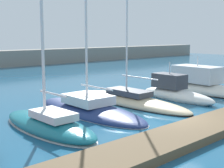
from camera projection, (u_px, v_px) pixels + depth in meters
name	position (u px, v px, depth m)	size (l,w,h in m)	color
ground_plane	(175.00, 124.00, 17.23)	(120.00, 120.00, 0.00)	#1E567A
dock_pier	(205.00, 127.00, 15.84)	(24.88, 2.39, 0.40)	brown
sailboat_teal_second	(48.00, 123.00, 16.10)	(2.55, 7.40, 14.08)	#19707F
sailboat_navy_third	(89.00, 109.00, 19.75)	(3.19, 9.63, 15.48)	navy
sailboat_sand_fourth	(130.00, 100.00, 22.41)	(2.58, 10.41, 18.62)	beige
motorboat_white_fifth	(175.00, 92.00, 23.81)	(2.04, 6.60, 3.02)	white
motorboat_ivory_sixth	(200.00, 85.00, 26.82)	(3.26, 8.92, 3.40)	silver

